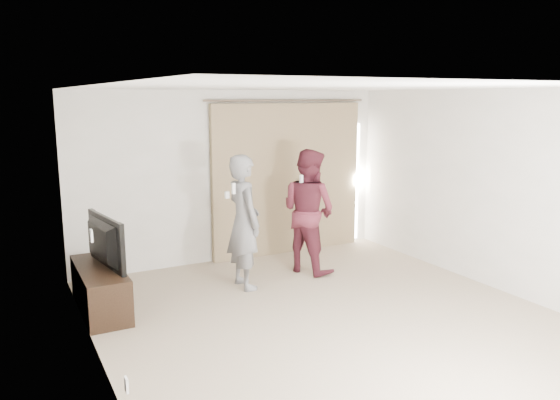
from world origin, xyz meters
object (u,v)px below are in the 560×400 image
(tv, at_px, (97,242))
(person_woman, at_px, (308,211))
(person_man, at_px, (244,222))
(tv_console, at_px, (100,289))

(tv, height_order, person_woman, person_woman)
(person_man, bearing_deg, tv, 178.63)
(tv_console, relative_size, person_man, 0.78)
(tv, distance_m, person_man, 1.85)
(person_woman, bearing_deg, tv_console, -177.06)
(tv_console, distance_m, person_man, 1.95)
(tv_console, height_order, tv, tv)
(person_man, bearing_deg, person_woman, 10.07)
(tv_console, height_order, person_man, person_man)
(tv, bearing_deg, tv_console, -0.00)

